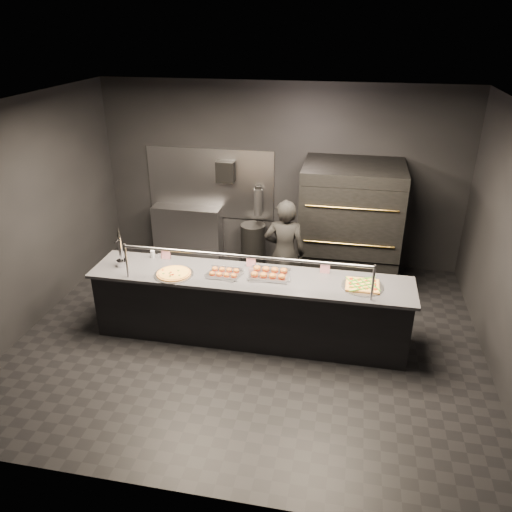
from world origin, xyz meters
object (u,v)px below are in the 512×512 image
(round_pizza, at_px, (174,274))
(slider_tray_a, at_px, (224,273))
(slider_tray_b, at_px, (269,273))
(pizza_oven, at_px, (350,224))
(prep_shelf, at_px, (188,231))
(beer_tap, at_px, (121,255))
(square_pizza, at_px, (362,285))
(trash_bin, at_px, (253,244))
(worker, at_px, (284,253))
(towel_dispenser, at_px, (226,172))
(fire_extinguisher, at_px, (258,202))
(service_counter, at_px, (250,307))

(round_pizza, distance_m, slider_tray_a, 0.64)
(slider_tray_a, height_order, slider_tray_b, slider_tray_b)
(pizza_oven, height_order, prep_shelf, pizza_oven)
(beer_tap, bearing_deg, square_pizza, 0.50)
(slider_tray_a, height_order, trash_bin, slider_tray_a)
(slider_tray_b, xyz_separation_m, worker, (0.07, 0.92, -0.14))
(slider_tray_b, relative_size, square_pizza, 1.13)
(round_pizza, distance_m, worker, 1.70)
(trash_bin, xyz_separation_m, worker, (0.71, -1.24, 0.46))
(towel_dispenser, relative_size, round_pizza, 0.70)
(slider_tray_a, bearing_deg, prep_shelf, 118.58)
(fire_extinguisher, xyz_separation_m, square_pizza, (1.75, -2.41, -0.12))
(round_pizza, distance_m, slider_tray_b, 1.21)
(fire_extinguisher, height_order, trash_bin, fire_extinguisher)
(pizza_oven, xyz_separation_m, towel_dispenser, (-2.10, 0.49, 0.58))
(beer_tap, distance_m, square_pizza, 3.10)
(pizza_oven, bearing_deg, trash_bin, 168.70)
(beer_tap, bearing_deg, service_counter, 1.20)
(pizza_oven, xyz_separation_m, slider_tray_a, (-1.52, -1.92, -0.02))
(slider_tray_b, bearing_deg, service_counter, -165.48)
(beer_tap, bearing_deg, slider_tray_a, 0.53)
(slider_tray_b, height_order, worker, worker)
(towel_dispenser, bearing_deg, slider_tray_a, -76.56)
(fire_extinguisher, xyz_separation_m, worker, (0.66, -1.42, -0.25))
(pizza_oven, height_order, worker, pizza_oven)
(square_pizza, bearing_deg, service_counter, 179.64)
(slider_tray_b, bearing_deg, square_pizza, -3.52)
(prep_shelf, height_order, worker, worker)
(trash_bin, relative_size, worker, 0.43)
(fire_extinguisher, distance_m, round_pizza, 2.62)
(beer_tap, relative_size, trash_bin, 0.79)
(service_counter, distance_m, towel_dispenser, 2.78)
(prep_shelf, relative_size, towel_dispenser, 3.43)
(round_pizza, height_order, slider_tray_a, slider_tray_a)
(towel_dispenser, height_order, slider_tray_a, towel_dispenser)
(towel_dispenser, distance_m, fire_extinguisher, 0.74)
(towel_dispenser, bearing_deg, trash_bin, -18.89)
(square_pizza, bearing_deg, slider_tray_b, 176.48)
(round_pizza, bearing_deg, pizza_oven, 43.63)
(towel_dispenser, distance_m, worker, 2.00)
(pizza_oven, relative_size, worker, 1.18)
(fire_extinguisher, relative_size, trash_bin, 0.72)
(service_counter, relative_size, slider_tray_b, 7.17)
(slider_tray_b, bearing_deg, fire_extinguisher, 104.19)
(towel_dispenser, bearing_deg, slider_tray_b, -63.89)
(fire_extinguisher, height_order, round_pizza, fire_extinguisher)
(prep_shelf, bearing_deg, slider_tray_b, -50.81)
(prep_shelf, height_order, round_pizza, round_pizza)
(square_pizza, bearing_deg, towel_dispenser, 133.79)
(fire_extinguisher, height_order, worker, worker)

